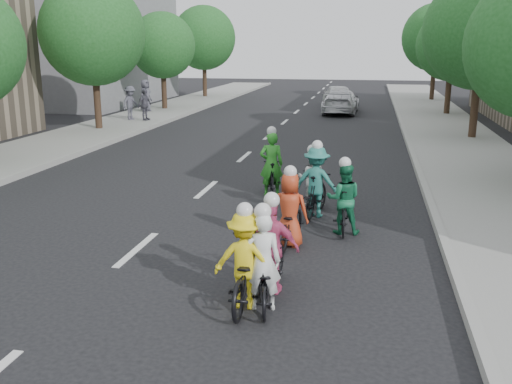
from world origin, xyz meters
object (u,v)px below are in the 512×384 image
(cyclist_3, at_px, (272,255))
(cyclist_6, at_px, (312,184))
(follow_car_lead, at_px, (341,102))
(cyclist_1, at_px, (344,204))
(cyclist_0, at_px, (263,274))
(follow_car_trail, at_px, (338,95))
(cyclist_4, at_px, (290,218))
(spectator_1, at_px, (145,105))
(spectator_0, at_px, (131,103))
(cyclist_2, at_px, (246,268))
(cyclist_5, at_px, (272,171))
(cyclist_7, at_px, (316,187))
(spectator_2, at_px, (145,95))

(cyclist_3, relative_size, cyclist_6, 1.09)
(follow_car_lead, bearing_deg, cyclist_1, 95.33)
(cyclist_0, distance_m, follow_car_trail, 30.63)
(cyclist_4, bearing_deg, cyclist_6, -85.73)
(cyclist_0, distance_m, follow_car_lead, 26.64)
(spectator_1, bearing_deg, follow_car_lead, -39.27)
(follow_car_trail, bearing_deg, spectator_0, 35.89)
(follow_car_lead, distance_m, spectator_1, 11.76)
(cyclist_3, bearing_deg, cyclist_4, -85.86)
(follow_car_lead, distance_m, spectator_0, 12.42)
(cyclist_2, height_order, spectator_0, spectator_0)
(cyclist_1, distance_m, follow_car_trail, 26.73)
(cyclist_3, relative_size, spectator_0, 0.97)
(cyclist_4, xyz_separation_m, cyclist_5, (-1.05, 3.92, 0.07))
(cyclist_1, xyz_separation_m, spectator_1, (-11.11, 16.24, 0.33))
(follow_car_trail, height_order, spectator_0, spectator_0)
(cyclist_7, distance_m, follow_car_lead, 21.58)
(cyclist_4, bearing_deg, cyclist_7, -92.01)
(cyclist_5, bearing_deg, follow_car_lead, -104.09)
(cyclist_2, distance_m, cyclist_5, 6.84)
(cyclist_3, height_order, cyclist_5, cyclist_5)
(cyclist_7, relative_size, follow_car_trail, 0.43)
(cyclist_0, xyz_separation_m, cyclist_3, (0.03, 0.60, 0.09))
(spectator_2, bearing_deg, follow_car_trail, -48.06)
(cyclist_5, relative_size, spectator_1, 1.16)
(cyclist_0, height_order, spectator_1, spectator_1)
(cyclist_5, height_order, follow_car_lead, cyclist_5)
(cyclist_4, height_order, follow_car_lead, cyclist_4)
(cyclist_4, height_order, spectator_1, spectator_1)
(follow_car_trail, bearing_deg, cyclist_1, 84.15)
(spectator_0, bearing_deg, cyclist_6, -124.26)
(cyclist_0, relative_size, spectator_0, 0.96)
(follow_car_lead, height_order, spectator_0, spectator_0)
(cyclist_3, height_order, cyclist_7, cyclist_7)
(cyclist_2, bearing_deg, cyclist_1, -108.40)
(cyclist_0, bearing_deg, follow_car_lead, -99.68)
(cyclist_6, height_order, follow_car_trail, cyclist_6)
(spectator_0, distance_m, spectator_1, 0.83)
(follow_car_trail, bearing_deg, cyclist_3, 81.84)
(cyclist_1, xyz_separation_m, follow_car_trail, (-1.71, 26.67, 0.10))
(cyclist_2, bearing_deg, spectator_2, -64.82)
(cyclist_1, bearing_deg, follow_car_trail, -89.85)
(cyclist_2, xyz_separation_m, spectator_2, (-11.37, 24.15, 0.47))
(cyclist_1, distance_m, cyclist_2, 4.15)
(cyclist_1, xyz_separation_m, cyclist_7, (-0.70, 1.12, 0.08))
(cyclist_3, height_order, follow_car_lead, cyclist_3)
(cyclist_5, xyz_separation_m, follow_car_trail, (0.36, 23.82, 0.08))
(cyclist_3, bearing_deg, cyclist_6, -87.40)
(follow_car_lead, relative_size, follow_car_trail, 1.13)
(cyclist_4, bearing_deg, spectator_1, -53.35)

